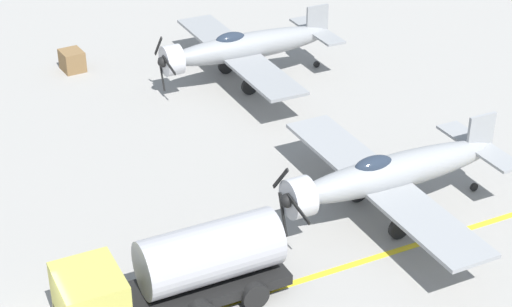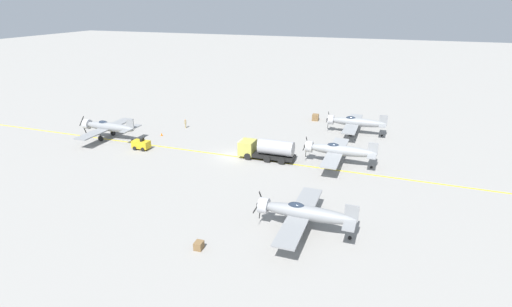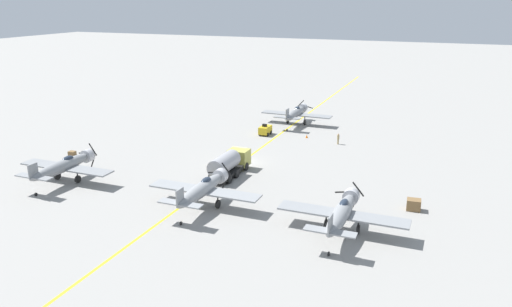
% 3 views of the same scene
% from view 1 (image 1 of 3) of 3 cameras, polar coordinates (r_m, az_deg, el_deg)
% --- Properties ---
extents(airplane_near_right, '(12.00, 9.98, 3.65)m').
position_cam_1_polar(airplane_near_right, '(45.75, -0.86, 7.07)').
color(airplane_near_right, gray).
rests_on(airplane_near_right, ground).
extents(airplane_near_center, '(12.00, 9.98, 3.65)m').
position_cam_1_polar(airplane_near_center, '(34.32, 8.79, -1.38)').
color(airplane_near_center, gray).
rests_on(airplane_near_center, ground).
extents(fuel_tanker, '(2.67, 8.00, 2.98)m').
position_cam_1_polar(fuel_tanker, '(29.55, -5.52, -7.94)').
color(fuel_tanker, black).
rests_on(fuel_tanker, ground).
extents(supply_crate_mid_lane, '(1.47, 1.26, 1.15)m').
position_cam_1_polar(supply_crate_mid_lane, '(48.88, -12.15, 6.08)').
color(supply_crate_mid_lane, brown).
rests_on(supply_crate_mid_lane, ground).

